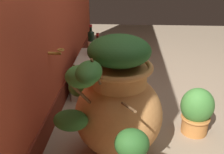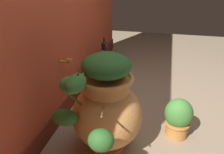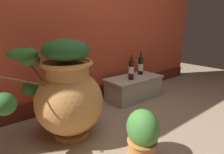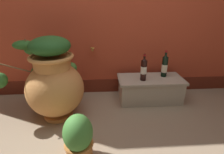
% 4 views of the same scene
% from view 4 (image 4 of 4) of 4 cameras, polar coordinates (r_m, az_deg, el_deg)
% --- Properties ---
extents(ground_plane, '(7.00, 7.00, 0.00)m').
position_cam_4_polar(ground_plane, '(1.66, -1.88, -21.92)').
color(ground_plane, gray).
extents(terracotta_urn, '(0.88, 0.68, 0.88)m').
position_cam_4_polar(terracotta_urn, '(1.95, -18.41, -1.30)').
color(terracotta_urn, '#D68E4C').
rests_on(terracotta_urn, ground_plane).
extents(stone_ledge, '(0.81, 0.41, 0.30)m').
position_cam_4_polar(stone_ledge, '(2.34, 12.05, -3.45)').
color(stone_ledge, '#B2A893').
rests_on(stone_ledge, ground_plane).
extents(wine_bottle_left, '(0.07, 0.07, 0.34)m').
position_cam_4_polar(wine_bottle_left, '(2.34, 16.58, 3.51)').
color(wine_bottle_left, black).
rests_on(wine_bottle_left, stone_ledge).
extents(wine_bottle_middle, '(0.07, 0.07, 0.33)m').
position_cam_4_polar(wine_bottle_middle, '(2.16, 10.17, 2.63)').
color(wine_bottle_middle, black).
rests_on(wine_bottle_middle, stone_ledge).
extents(potted_shrub, '(0.23, 0.26, 0.39)m').
position_cam_4_polar(potted_shrub, '(1.48, -10.78, -18.58)').
color(potted_shrub, '#CC7F3D').
rests_on(potted_shrub, ground_plane).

